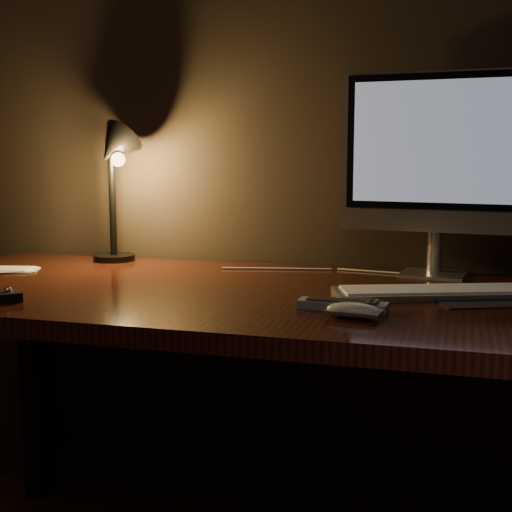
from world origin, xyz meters
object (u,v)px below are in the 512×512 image
(keyboard, at_px, (439,292))
(mouse, at_px, (353,312))
(monitor, at_px, (438,157))
(desk, at_px, (246,337))
(desk_lamp, at_px, (114,167))
(tv_remote, at_px, (342,305))

(keyboard, bearing_deg, mouse, -140.36)
(monitor, height_order, mouse, monitor)
(desk, height_order, mouse, mouse)
(mouse, bearing_deg, monitor, 82.65)
(desk, relative_size, mouse, 15.60)
(monitor, relative_size, keyboard, 1.11)
(keyboard, xyz_separation_m, mouse, (-0.15, -0.25, 0.00))
(desk_lamp, bearing_deg, monitor, 2.63)
(desk, distance_m, monitor, 0.64)
(desk, bearing_deg, keyboard, -2.07)
(tv_remote, bearing_deg, monitor, 74.17)
(monitor, bearing_deg, desk, -144.39)
(tv_remote, height_order, desk_lamp, desk_lamp)
(desk, xyz_separation_m, desk_lamp, (-0.43, 0.20, 0.39))
(desk, xyz_separation_m, monitor, (0.42, 0.23, 0.42))
(mouse, height_order, tv_remote, tv_remote)
(mouse, relative_size, desk_lamp, 0.26)
(monitor, relative_size, desk_lamp, 1.27)
(desk, relative_size, keyboard, 3.59)
(keyboard, distance_m, desk_lamp, 0.93)
(desk, bearing_deg, desk_lamp, 154.99)
(desk, relative_size, desk_lamp, 4.11)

